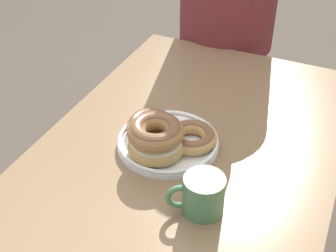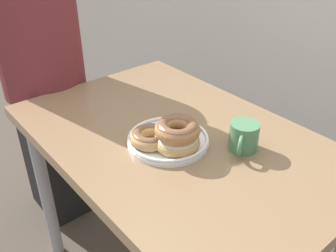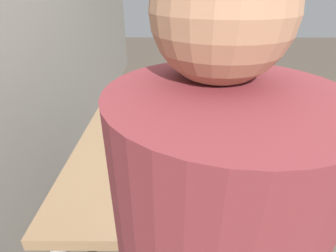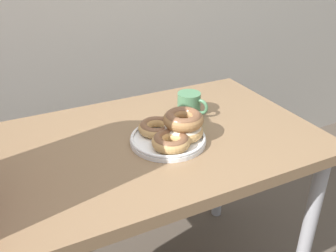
{
  "view_description": "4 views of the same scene",
  "coord_description": "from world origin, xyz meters",
  "px_view_note": "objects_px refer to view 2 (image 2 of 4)",
  "views": [
    {
      "loc": [
        0.82,
        0.66,
        1.45
      ],
      "look_at": [
        0.02,
        0.29,
        0.8
      ],
      "focal_mm": 50.0,
      "sensor_mm": 36.0,
      "label": 1
    },
    {
      "loc": [
        0.74,
        -0.3,
        1.37
      ],
      "look_at": [
        0.02,
        0.29,
        0.8
      ],
      "focal_mm": 40.0,
      "sensor_mm": 36.0,
      "label": 2
    },
    {
      "loc": [
        -1.01,
        0.29,
        1.35
      ],
      "look_at": [
        0.02,
        0.29,
        0.8
      ],
      "focal_mm": 28.0,
      "sensor_mm": 36.0,
      "label": 3
    },
    {
      "loc": [
        -0.45,
        -0.64,
        1.36
      ],
      "look_at": [
        0.02,
        0.29,
        0.8
      ],
      "focal_mm": 40.0,
      "sensor_mm": 36.0,
      "label": 4
    }
  ],
  "objects_px": {
    "dining_table": "(176,159)",
    "person_figure": "(41,71)",
    "donut_plate": "(170,135)",
    "coffee_mug": "(244,136)"
  },
  "relations": [
    {
      "from": "donut_plate",
      "to": "coffee_mug",
      "type": "bearing_deg",
      "value": 45.91
    },
    {
      "from": "person_figure",
      "to": "dining_table",
      "type": "bearing_deg",
      "value": 10.77
    },
    {
      "from": "dining_table",
      "to": "person_figure",
      "type": "relative_size",
      "value": 0.75
    },
    {
      "from": "dining_table",
      "to": "donut_plate",
      "type": "xyz_separation_m",
      "value": [
        0.03,
        -0.05,
        0.13
      ]
    },
    {
      "from": "dining_table",
      "to": "coffee_mug",
      "type": "distance_m",
      "value": 0.25
    },
    {
      "from": "coffee_mug",
      "to": "person_figure",
      "type": "height_order",
      "value": "person_figure"
    },
    {
      "from": "dining_table",
      "to": "donut_plate",
      "type": "distance_m",
      "value": 0.14
    },
    {
      "from": "dining_table",
      "to": "coffee_mug",
      "type": "xyz_separation_m",
      "value": [
        0.18,
        0.1,
        0.13
      ]
    },
    {
      "from": "dining_table",
      "to": "person_figure",
      "type": "xyz_separation_m",
      "value": [
        -0.7,
        -0.13,
        0.11
      ]
    },
    {
      "from": "donut_plate",
      "to": "person_figure",
      "type": "xyz_separation_m",
      "value": [
        -0.73,
        -0.08,
        -0.02
      ]
    }
  ]
}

